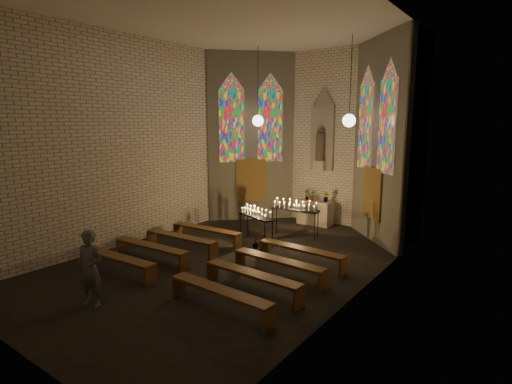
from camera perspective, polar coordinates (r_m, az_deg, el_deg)
floor at (r=12.26m, az=-3.75°, el=-9.86°), size 12.00×12.00×0.00m
room at (r=14.29m, az=4.82°, el=8.18°), size 8.22×12.43×7.00m
altar at (r=16.51m, az=8.40°, el=-2.92°), size 1.40×0.60×1.00m
flower_vase_left at (r=16.52m, az=7.24°, el=-0.35°), size 0.27×0.22×0.43m
flower_vase_center at (r=16.35m, az=8.00°, el=-0.46°), size 0.41×0.36×0.44m
flower_vase_right at (r=16.11m, az=9.99°, el=-0.68°), size 0.29×0.27×0.43m
aisle_flower_pot at (r=13.40m, az=-0.07°, el=-7.26°), size 0.27×0.27×0.37m
votive_stand_left at (r=13.74m, az=-0.03°, el=-3.16°), size 1.67×0.94×1.20m
votive_stand_right at (r=14.55m, az=5.61°, el=-2.18°), size 1.79×0.66×1.28m
pew_left_0 at (r=14.02m, az=-7.14°, el=-5.49°), size 2.80×0.51×0.53m
pew_right_0 at (r=11.87m, az=6.41°, el=-8.35°), size 2.80×0.51×0.53m
pew_left_1 at (r=13.21m, az=-10.71°, el=-6.56°), size 2.80×0.51×0.53m
pew_right_1 at (r=10.90m, az=3.24°, el=-10.00°), size 2.80×0.51×0.53m
pew_left_2 at (r=12.46m, az=-14.75°, el=-7.74°), size 2.80×0.51×0.53m
pew_right_2 at (r=9.98m, az=-0.57°, el=-11.92°), size 2.80×0.51×0.53m
pew_left_3 at (r=11.78m, az=-19.31°, el=-9.02°), size 2.80×0.51×0.53m
pew_right_3 at (r=9.12m, az=-5.20°, el=-14.15°), size 2.80×0.51×0.53m
visitor at (r=9.93m, az=-22.65°, el=-10.04°), size 0.76×0.63×1.77m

